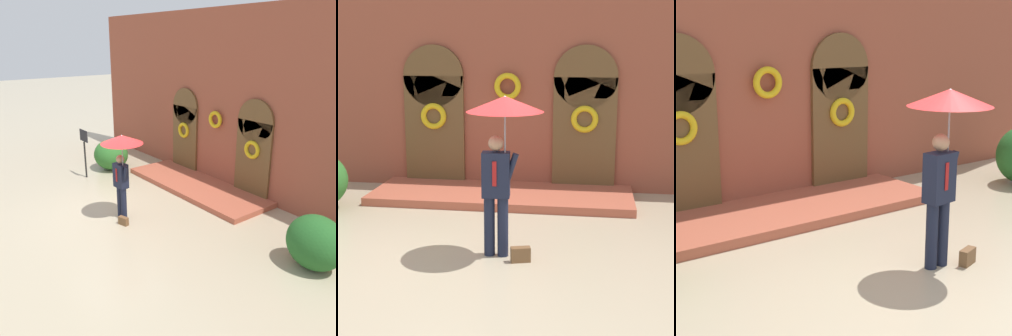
% 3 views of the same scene
% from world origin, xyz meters
% --- Properties ---
extents(ground_plane, '(80.00, 80.00, 0.00)m').
position_xyz_m(ground_plane, '(0.00, 0.00, 0.00)').
color(ground_plane, tan).
extents(building_facade, '(14.00, 2.30, 5.60)m').
position_xyz_m(building_facade, '(-0.00, 4.15, 2.68)').
color(building_facade, brown).
rests_on(building_facade, ground).
extents(person_with_umbrella, '(1.10, 1.10, 2.36)m').
position_xyz_m(person_with_umbrella, '(0.51, 0.03, 1.91)').
color(person_with_umbrella, '#191E33').
rests_on(person_with_umbrella, ground).
extents(handbag, '(0.30, 0.20, 0.22)m').
position_xyz_m(handbag, '(0.80, -0.17, 0.11)').
color(handbag, brown).
rests_on(handbag, ground).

